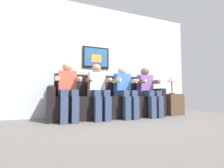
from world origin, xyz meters
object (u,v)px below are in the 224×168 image
at_px(person_left_center, 98,88).
at_px(side_table_right, 172,104).
at_px(couch, 109,103).
at_px(person_rightmost, 148,89).
at_px(person_leftmost, 68,88).
at_px(table_lamp, 172,79).
at_px(person_right_center, 125,89).

relative_size(person_left_center, side_table_right, 2.22).
relative_size(couch, person_rightmost, 2.23).
bearing_deg(couch, person_left_center, -149.87).
xyz_separation_m(person_rightmost, side_table_right, (0.71, 0.06, -0.36)).
height_order(person_rightmost, side_table_right, person_rightmost).
bearing_deg(person_leftmost, couch, 10.93).
relative_size(person_left_center, table_lamp, 2.41).
distance_m(person_right_center, side_table_right, 1.35).
bearing_deg(couch, person_right_center, -30.15).
height_order(person_leftmost, person_right_center, same).
bearing_deg(person_left_center, couch, 30.13).
bearing_deg(person_right_center, person_rightmost, 0.00).
relative_size(person_leftmost, person_left_center, 1.00).
height_order(couch, person_right_center, person_right_center).
distance_m(person_left_center, side_table_right, 1.91).
bearing_deg(person_rightmost, person_left_center, 180.00).
xyz_separation_m(person_leftmost, person_left_center, (0.58, -0.00, 0.00)).
bearing_deg(table_lamp, person_rightmost, -172.52).
relative_size(person_leftmost, person_right_center, 1.00).
height_order(couch, table_lamp, table_lamp).
distance_m(couch, person_right_center, 0.45).
relative_size(person_rightmost, table_lamp, 2.41).
relative_size(person_leftmost, side_table_right, 2.22).
bearing_deg(side_table_right, person_left_center, -178.12).
bearing_deg(person_rightmost, person_right_center, 180.00).
height_order(person_left_center, person_right_center, same).
xyz_separation_m(couch, side_table_right, (1.59, -0.11, -0.06)).
bearing_deg(person_left_center, table_lamp, 2.97).
xyz_separation_m(person_left_center, table_lamp, (1.92, 0.10, 0.25)).
xyz_separation_m(person_right_center, side_table_right, (1.30, 0.06, -0.36)).
height_order(person_leftmost, person_left_center, same).
height_order(couch, person_leftmost, person_leftmost).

